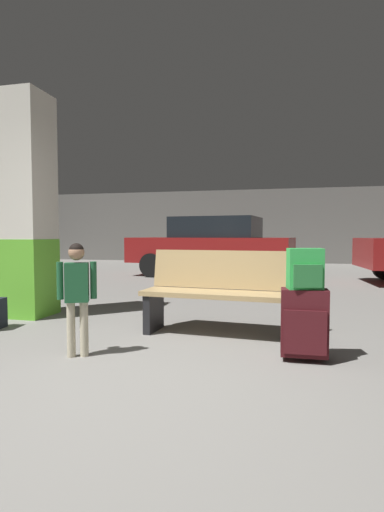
# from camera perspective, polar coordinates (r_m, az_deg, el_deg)

# --- Properties ---
(ground_plane) EXTENTS (18.00, 18.00, 0.10)m
(ground_plane) POSITION_cam_1_polar(r_m,az_deg,el_deg) (6.58, 3.52, -6.59)
(ground_plane) COLOR gray
(garage_back_wall) EXTENTS (18.00, 0.12, 2.80)m
(garage_back_wall) POSITION_cam_1_polar(r_m,az_deg,el_deg) (15.30, 9.25, 4.32)
(garage_back_wall) COLOR slate
(garage_back_wall) RESTS_ON ground_plane
(structural_pillar) EXTENTS (0.57, 0.57, 2.87)m
(structural_pillar) POSITION_cam_1_polar(r_m,az_deg,el_deg) (5.53, -22.91, 6.64)
(structural_pillar) COLOR #66C633
(structural_pillar) RESTS_ON ground_plane
(bench) EXTENTS (1.64, 0.65, 0.89)m
(bench) POSITION_cam_1_polar(r_m,az_deg,el_deg) (4.16, 3.97, -5.39)
(bench) COLOR tan
(bench) RESTS_ON ground_plane
(suitcase) EXTENTS (0.38, 0.24, 0.60)m
(suitcase) POSITION_cam_1_polar(r_m,az_deg,el_deg) (3.44, 16.03, -9.36)
(suitcase) COLOR #471419
(suitcase) RESTS_ON ground_plane
(backpack_bright) EXTENTS (0.31, 0.23, 0.34)m
(backpack_bright) POSITION_cam_1_polar(r_m,az_deg,el_deg) (3.37, 16.17, -1.87)
(backpack_bright) COLOR green
(backpack_bright) RESTS_ON suitcase
(child) EXTENTS (0.31, 0.19, 0.99)m
(child) POSITION_cam_1_polar(r_m,az_deg,el_deg) (3.52, -16.45, -4.36)
(child) COLOR beige
(child) RESTS_ON ground_plane
(parked_car_far) EXTENTS (4.27, 2.17, 1.51)m
(parked_car_far) POSITION_cam_1_polar(r_m,az_deg,el_deg) (10.07, 2.96, 1.65)
(parked_car_far) COLOR maroon
(parked_car_far) RESTS_ON ground_plane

